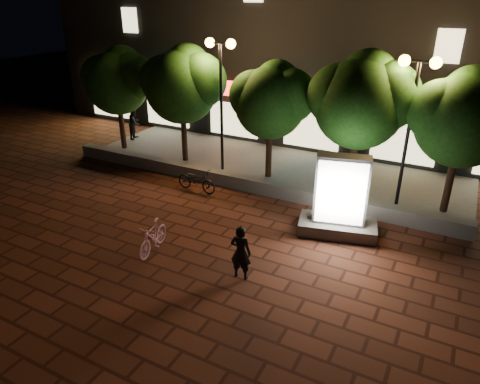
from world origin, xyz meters
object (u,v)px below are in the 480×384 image
Objects in this scene: tree_far_left at (118,79)px; scooter_pink at (153,237)px; pedestrian at (135,123)px; street_lamp_left at (221,72)px; tree_right at (363,98)px; rider at (241,252)px; tree_left at (183,82)px; scooter_parked at (196,180)px; ad_kiosk at (340,203)px; street_lamp_right at (415,94)px; tree_far_right at (466,115)px; tree_mid at (272,98)px.

tree_far_left reaches higher than scooter_pink.
street_lamp_left is at bearing -123.61° from pedestrian.
tree_right is 0.98× the size of street_lamp_left.
street_lamp_left reaches higher than rider.
street_lamp_left is 3.38× the size of scooter_pink.
tree_far_left is 3.51m from tree_left.
pedestrian is at bearing -43.81° from rider.
scooter_parked is 1.06× the size of pedestrian.
scooter_pink is 10.73m from pedestrian.
scooter_pink is 2.82m from rider.
street_lamp_right is at bearing 65.08° from ad_kiosk.
tree_left reaches higher than scooter_parked.
tree_far_right is (10.50, -0.00, -0.08)m from tree_left.
tree_mid is 2.94× the size of scooter_pink.
tree_far_right is at bearing 0.00° from tree_far_left.
pedestrian reaches higher than scooter_pink.
tree_mid is 5.00m from street_lamp_right.
tree_far_left is 0.91× the size of tree_right.
tree_right is (10.80, 0.00, 0.27)m from tree_far_left.
tree_mid reaches higher than ad_kiosk.
tree_right is at bearing 0.00° from tree_mid.
ad_kiosk is at bearing -120.29° from rider.
street_lamp_left reaches higher than pedestrian.
pedestrian is (-11.30, 1.32, -2.69)m from tree_right.
scooter_pink is at bearing -77.94° from street_lamp_left.
tree_right is 8.28m from scooter_pink.
tree_left is at bearing -52.89° from rider.
street_lamp_left is 7.00m from street_lamp_right.
tree_right is 11.70m from pedestrian.
rider is at bearing -72.13° from tree_mid.
tree_mid reaches higher than pedestrian.
tree_far_left is at bearing -177.99° from pedestrian.
street_lamp_left is (1.95, -0.26, 0.58)m from tree_left.
pedestrian is (-0.50, 1.32, -2.42)m from tree_far_left.
tree_right reaches higher than tree_far_left.
scooter_pink is (3.29, -6.54, -2.98)m from tree_left.
scooter_pink is (-4.36, -3.49, -0.56)m from ad_kiosk.
scooter_pink is 0.97× the size of pedestrian.
tree_left reaches higher than ad_kiosk.
rider is at bearing -146.46° from pedestrian.
rider is 0.91× the size of scooter_parked.
tree_far_right is 14.77m from pedestrian.
street_lamp_right is at bearing -1.68° from tree_left.
rider is (9.60, -6.50, -2.53)m from tree_far_left.
tree_left reaches higher than pedestrian.
tree_far_left is 9.84m from scooter_pink.
street_lamp_left is at bearing -178.24° from tree_far_right.
street_lamp_left is 3.40× the size of rider.
tree_mid is 0.90× the size of street_lamp_right.
tree_right is 5.38m from street_lamp_left.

